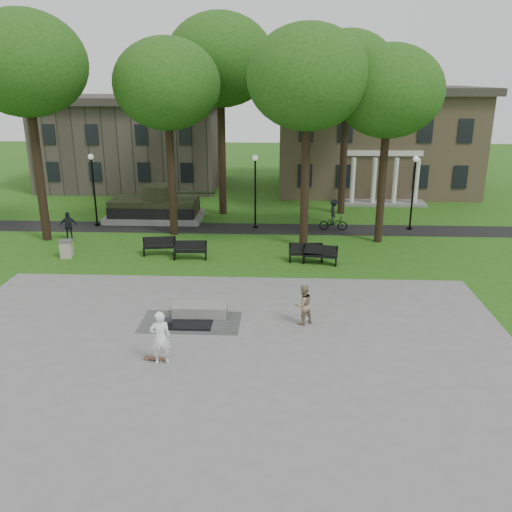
{
  "coord_description": "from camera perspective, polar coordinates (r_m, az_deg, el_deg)",
  "views": [
    {
      "loc": [
        2.15,
        -21.9,
        9.43
      ],
      "look_at": [
        1.02,
        2.2,
        1.4
      ],
      "focal_mm": 38.0,
      "sensor_mm": 36.0,
      "label": 1
    }
  ],
  "objects": [
    {
      "name": "ground",
      "position": [
        23.94,
        -2.7,
        -4.81
      ],
      "size": [
        120.0,
        120.0,
        0.0
      ],
      "primitive_type": "plane",
      "color": "#274E12",
      "rests_on": "ground"
    },
    {
      "name": "plaza",
      "position": [
        19.47,
        -4.06,
        -10.59
      ],
      "size": [
        22.0,
        16.0,
        0.02
      ],
      "primitive_type": "cube",
      "color": "gray",
      "rests_on": "ground"
    },
    {
      "name": "footpath",
      "position": [
        35.25,
        -0.92,
        2.9
      ],
      "size": [
        44.0,
        2.6,
        0.01
      ],
      "primitive_type": "cube",
      "color": "black",
      "rests_on": "ground"
    },
    {
      "name": "building_right",
      "position": [
        48.8,
        12.19,
        12.03
      ],
      "size": [
        17.0,
        12.0,
        8.6
      ],
      "color": "#9E8460",
      "rests_on": "ground"
    },
    {
      "name": "building_left",
      "position": [
        50.49,
        -12.69,
        11.35
      ],
      "size": [
        15.0,
        10.0,
        7.2
      ],
      "primitive_type": "cube",
      "color": "#4C443D",
      "rests_on": "ground"
    },
    {
      "name": "tree_0",
      "position": [
        33.99,
        -23.12,
        18.04
      ],
      "size": [
        6.8,
        6.8,
        12.97
      ],
      "color": "black",
      "rests_on": "ground"
    },
    {
      "name": "tree_1",
      "position": [
        33.07,
        -9.35,
        17.36
      ],
      "size": [
        6.2,
        6.2,
        11.63
      ],
      "color": "black",
      "rests_on": "ground"
    },
    {
      "name": "tree_2",
      "position": [
        30.43,
        5.5,
        18.12
      ],
      "size": [
        6.6,
        6.6,
        12.16
      ],
      "color": "black",
      "rests_on": "ground"
    },
    {
      "name": "tree_3",
      "position": [
        31.95,
        13.8,
        16.42
      ],
      "size": [
        6.0,
        6.0,
        11.19
      ],
      "color": "black",
      "rests_on": "ground"
    },
    {
      "name": "tree_4",
      "position": [
        38.13,
        -3.79,
        19.82
      ],
      "size": [
        7.2,
        7.2,
        13.5
      ],
      "color": "black",
      "rests_on": "ground"
    },
    {
      "name": "tree_5",
      "position": [
        38.64,
        9.65,
        18.53
      ],
      "size": [
        6.4,
        6.4,
        12.44
      ],
      "color": "black",
      "rests_on": "ground"
    },
    {
      "name": "lamp_left",
      "position": [
        36.89,
        -16.74,
        7.28
      ],
      "size": [
        0.36,
        0.36,
        4.73
      ],
      "color": "black",
      "rests_on": "ground"
    },
    {
      "name": "lamp_mid",
      "position": [
        34.87,
        -0.08,
        7.44
      ],
      "size": [
        0.36,
        0.36,
        4.73
      ],
      "color": "black",
      "rests_on": "ground"
    },
    {
      "name": "lamp_right",
      "position": [
        35.82,
        16.23,
        7.01
      ],
      "size": [
        0.36,
        0.36,
        4.73
      ],
      "color": "black",
      "rests_on": "ground"
    },
    {
      "name": "tank_monument",
      "position": [
        37.9,
        -10.56,
        5.03
      ],
      "size": [
        7.45,
        3.4,
        2.4
      ],
      "color": "gray",
      "rests_on": "ground"
    },
    {
      "name": "puddle",
      "position": [
        21.96,
        -7.51,
        -7.13
      ],
      "size": [
        2.2,
        1.2,
        0.0
      ],
      "primitive_type": "cube",
      "color": "black",
      "rests_on": "plaza"
    },
    {
      "name": "concrete_block",
      "position": [
        22.66,
        -5.9,
        -5.61
      ],
      "size": [
        2.22,
        1.05,
        0.45
      ],
      "primitive_type": "cube",
      "rotation": [
        0.0,
        0.0,
        0.02
      ],
      "color": "gray",
      "rests_on": "plaza"
    },
    {
      "name": "skateboard",
      "position": [
        19.55,
        -10.6,
        -10.59
      ],
      "size": [
        0.8,
        0.28,
        0.07
      ],
      "primitive_type": "cube",
      "rotation": [
        0.0,
        0.0,
        -0.11
      ],
      "color": "brown",
      "rests_on": "plaza"
    },
    {
      "name": "skateboarder",
      "position": [
        18.85,
        -10.03,
        -8.49
      ],
      "size": [
        0.81,
        0.64,
        1.95
      ],
      "primitive_type": "imported",
      "rotation": [
        0.0,
        0.0,
        3.41
      ],
      "color": "white",
      "rests_on": "plaza"
    },
    {
      "name": "friend_watching",
      "position": [
        21.58,
        4.99,
        -5.12
      ],
      "size": [
        1.01,
        0.95,
        1.64
      ],
      "primitive_type": "imported",
      "rotation": [
        0.0,
        0.0,
        3.7
      ],
      "color": "#937E5F",
      "rests_on": "plaza"
    },
    {
      "name": "pedestrian_walker",
      "position": [
        34.58,
        -19.16,
        3.03
      ],
      "size": [
        1.09,
        0.78,
        1.72
      ],
      "primitive_type": "imported",
      "rotation": [
        0.0,
        0.0,
        0.4
      ],
      "color": "black",
      "rests_on": "ground"
    },
    {
      "name": "cyclist",
      "position": [
        35.08,
        8.16,
        4.02
      ],
      "size": [
        1.8,
        1.03,
        2.01
      ],
      "rotation": [
        0.0,
        0.0,
        1.54
      ],
      "color": "black",
      "rests_on": "ground"
    },
    {
      "name": "park_bench_0",
      "position": [
        30.41,
        -10.1,
        1.09
      ],
      "size": [
        1.85,
        0.81,
        1.0
      ],
      "rotation": [
        0.0,
        0.0,
        0.16
      ],
      "color": "black",
      "rests_on": "ground"
    },
    {
      "name": "park_bench_1",
      "position": [
        29.44,
        -6.94,
        0.66
      ],
      "size": [
        1.82,
        0.63,
        1.0
      ],
      "rotation": [
        0.0,
        0.0,
        0.06
      ],
      "color": "black",
      "rests_on": "ground"
    },
    {
      "name": "park_bench_2",
      "position": [
        28.93,
        5.28,
        0.4
      ],
      "size": [
        1.82,
        0.61,
        1.0
      ],
      "rotation": [
        0.0,
        0.0,
        0.05
      ],
      "color": "black",
      "rests_on": "ground"
    },
    {
      "name": "park_bench_3",
      "position": [
        28.66,
        6.75,
        0.17
      ],
      "size": [
        1.85,
        0.86,
        1.0
      ],
      "rotation": [
        0.0,
        0.0,
        -0.19
      ],
      "color": "black",
      "rests_on": "ground"
    },
    {
      "name": "trash_bin",
      "position": [
        31.28,
        -19.33,
        0.73
      ],
      "size": [
        0.75,
        0.75,
        0.96
      ],
      "rotation": [
        0.0,
        0.0,
        0.14
      ],
      "color": "#BDAE9C",
      "rests_on": "ground"
    }
  ]
}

